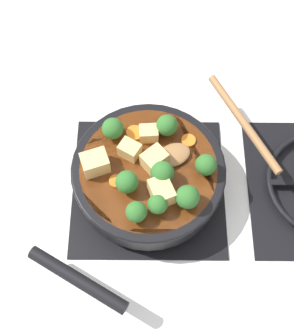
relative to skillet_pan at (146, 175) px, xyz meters
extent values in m
plane|color=silver|center=(0.00, 0.00, -0.06)|extent=(2.40, 2.40, 0.00)
cube|color=black|center=(0.00, 0.00, -0.06)|extent=(0.31, 0.31, 0.01)
torus|color=black|center=(0.00, 0.00, -0.04)|extent=(0.24, 0.24, 0.01)
cube|color=black|center=(0.00, 0.00, -0.04)|extent=(0.01, 0.23, 0.01)
cube|color=black|center=(0.00, 0.00, -0.04)|extent=(0.23, 0.01, 0.01)
cylinder|color=black|center=(0.00, 0.00, 0.00)|extent=(0.29, 0.29, 0.06)
cylinder|color=brown|center=(0.00, 0.00, 0.00)|extent=(0.26, 0.26, 0.05)
torus|color=black|center=(0.00, 0.00, 0.02)|extent=(0.30, 0.30, 0.01)
cylinder|color=black|center=(0.21, -0.12, 0.01)|extent=(0.12, 0.18, 0.02)
ellipsoid|color=olive|center=(-0.03, 0.05, 0.03)|extent=(0.07, 0.08, 0.01)
cylinder|color=olive|center=(-0.10, 0.19, 0.03)|extent=(0.23, 0.13, 0.02)
cube|color=#DBB770|center=(-0.07, 0.00, 0.04)|extent=(0.03, 0.04, 0.03)
cube|color=#DBB770|center=(0.00, -0.10, 0.05)|extent=(0.05, 0.06, 0.04)
cube|color=#DBB770|center=(0.05, 0.03, 0.05)|extent=(0.06, 0.05, 0.04)
cube|color=#DBB770|center=(-0.01, 0.01, 0.04)|extent=(0.06, 0.06, 0.04)
cube|color=#DBB770|center=(-0.03, -0.03, 0.04)|extent=(0.05, 0.05, 0.03)
cylinder|color=#709956|center=(-0.07, -0.07, 0.03)|extent=(0.01, 0.01, 0.01)
sphere|color=#2D6628|center=(-0.07, -0.07, 0.05)|extent=(0.04, 0.04, 0.04)
cylinder|color=#709956|center=(0.00, 0.11, 0.03)|extent=(0.01, 0.01, 0.01)
sphere|color=#2D6628|center=(0.00, 0.11, 0.05)|extent=(0.04, 0.04, 0.04)
cylinder|color=#709956|center=(0.04, -0.04, 0.03)|extent=(0.01, 0.01, 0.01)
sphere|color=#2D6628|center=(0.04, -0.04, 0.05)|extent=(0.04, 0.04, 0.04)
cylinder|color=#709956|center=(0.07, 0.07, 0.03)|extent=(0.01, 0.01, 0.01)
sphere|color=#2D6628|center=(0.07, 0.07, 0.05)|extent=(0.04, 0.04, 0.04)
cylinder|color=#709956|center=(0.10, -0.02, 0.03)|extent=(0.01, 0.01, 0.01)
sphere|color=#2D6628|center=(0.10, -0.02, 0.05)|extent=(0.04, 0.04, 0.04)
cylinder|color=#709956|center=(-0.08, 0.04, 0.03)|extent=(0.01, 0.01, 0.01)
sphere|color=#2D6628|center=(-0.08, 0.04, 0.05)|extent=(0.04, 0.04, 0.04)
cylinder|color=#709956|center=(0.02, 0.03, 0.03)|extent=(0.01, 0.01, 0.01)
sphere|color=#2D6628|center=(0.02, 0.03, 0.05)|extent=(0.04, 0.04, 0.04)
cylinder|color=#709956|center=(0.08, 0.02, 0.03)|extent=(0.01, 0.01, 0.01)
sphere|color=#2D6628|center=(0.08, 0.02, 0.05)|extent=(0.04, 0.04, 0.04)
cylinder|color=orange|center=(-0.08, -0.03, 0.03)|extent=(0.03, 0.03, 0.01)
cylinder|color=orange|center=(-0.06, 0.08, 0.03)|extent=(0.03, 0.03, 0.01)
cylinder|color=orange|center=(0.03, -0.06, 0.03)|extent=(0.03, 0.03, 0.01)
camera|label=1|loc=(0.40, 0.00, 0.82)|focal=50.00mm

